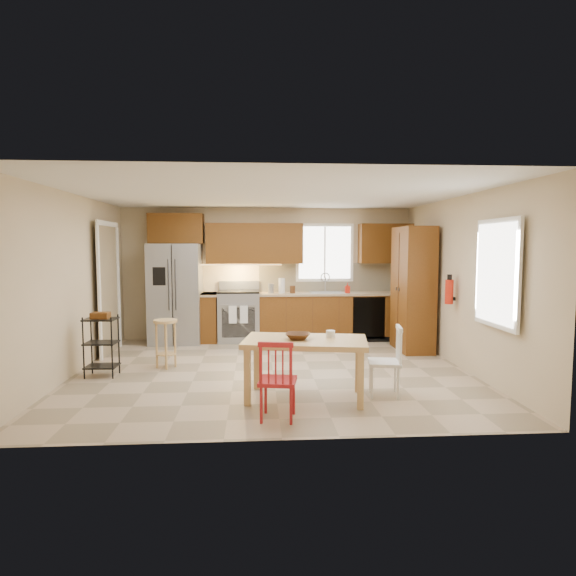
# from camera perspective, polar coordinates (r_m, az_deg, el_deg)

# --- Properties ---
(floor) EXTENTS (5.50, 5.50, 0.00)m
(floor) POSITION_cam_1_polar(r_m,az_deg,el_deg) (7.00, -1.84, -9.72)
(floor) COLOR tan
(floor) RESTS_ON ground
(ceiling) EXTENTS (5.50, 5.00, 0.02)m
(ceiling) POSITION_cam_1_polar(r_m,az_deg,el_deg) (6.81, -1.90, 11.08)
(ceiling) COLOR silver
(ceiling) RESTS_ON ground
(wall_back) EXTENTS (5.50, 0.02, 2.50)m
(wall_back) POSITION_cam_1_polar(r_m,az_deg,el_deg) (9.28, -2.41, 1.73)
(wall_back) COLOR #CCB793
(wall_back) RESTS_ON ground
(wall_front) EXTENTS (5.50, 0.02, 2.50)m
(wall_front) POSITION_cam_1_polar(r_m,az_deg,el_deg) (4.30, -0.70, -2.05)
(wall_front) COLOR #CCB793
(wall_front) RESTS_ON ground
(wall_left) EXTENTS (0.02, 5.00, 2.50)m
(wall_left) POSITION_cam_1_polar(r_m,az_deg,el_deg) (7.24, -24.19, 0.37)
(wall_left) COLOR #CCB793
(wall_left) RESTS_ON ground
(wall_right) EXTENTS (0.02, 5.00, 2.50)m
(wall_right) POSITION_cam_1_polar(r_m,az_deg,el_deg) (7.41, 19.89, 0.61)
(wall_right) COLOR #CCB793
(wall_right) RESTS_ON ground
(refrigerator) EXTENTS (0.92, 0.75, 1.82)m
(refrigerator) POSITION_cam_1_polar(r_m,az_deg,el_deg) (9.05, -13.16, -0.64)
(refrigerator) COLOR gray
(refrigerator) RESTS_ON floor
(range_stove) EXTENTS (0.76, 0.63, 0.92)m
(range_stove) POSITION_cam_1_polar(r_m,az_deg,el_deg) (9.05, -5.83, -3.40)
(range_stove) COLOR gray
(range_stove) RESTS_ON floor
(base_cabinet_narrow) EXTENTS (0.30, 0.60, 0.90)m
(base_cabinet_narrow) POSITION_cam_1_polar(r_m,az_deg,el_deg) (9.10, -9.29, -3.46)
(base_cabinet_narrow) COLOR #623512
(base_cabinet_narrow) RESTS_ON floor
(base_cabinet_run) EXTENTS (2.92, 0.60, 0.90)m
(base_cabinet_run) POSITION_cam_1_polar(r_m,az_deg,el_deg) (9.19, 5.74, -3.34)
(base_cabinet_run) COLOR #623512
(base_cabinet_run) RESTS_ON floor
(dishwasher) EXTENTS (0.60, 0.02, 0.78)m
(dishwasher) POSITION_cam_1_polar(r_m,az_deg,el_deg) (9.02, 9.56, -3.54)
(dishwasher) COLOR black
(dishwasher) RESTS_ON floor
(backsplash) EXTENTS (2.92, 0.03, 0.55)m
(backsplash) POSITION_cam_1_polar(r_m,az_deg,el_deg) (9.39, 5.49, 1.30)
(backsplash) COLOR beige
(backsplash) RESTS_ON wall_back
(upper_over_fridge) EXTENTS (1.00, 0.35, 0.55)m
(upper_over_fridge) POSITION_cam_1_polar(r_m,az_deg,el_deg) (9.21, -13.11, 6.87)
(upper_over_fridge) COLOR #623710
(upper_over_fridge) RESTS_ON wall_back
(upper_left_block) EXTENTS (1.80, 0.35, 0.75)m
(upper_left_block) POSITION_cam_1_polar(r_m,az_deg,el_deg) (9.09, -3.97, 5.28)
(upper_left_block) COLOR #623710
(upper_left_block) RESTS_ON wall_back
(upper_right_block) EXTENTS (1.00, 0.35, 0.75)m
(upper_right_block) POSITION_cam_1_polar(r_m,az_deg,el_deg) (9.42, 11.47, 5.18)
(upper_right_block) COLOR #623710
(upper_right_block) RESTS_ON wall_back
(window_back) EXTENTS (1.12, 0.04, 1.12)m
(window_back) POSITION_cam_1_polar(r_m,az_deg,el_deg) (9.34, 4.36, 4.20)
(window_back) COLOR white
(window_back) RESTS_ON wall_back
(sink) EXTENTS (0.62, 0.46, 0.16)m
(sink) POSITION_cam_1_polar(r_m,az_deg,el_deg) (9.11, 4.58, -0.80)
(sink) COLOR gray
(sink) RESTS_ON base_cabinet_run
(undercab_glow) EXTENTS (1.60, 0.30, 0.01)m
(undercab_glow) POSITION_cam_1_polar(r_m,az_deg,el_deg) (9.08, -5.86, 2.77)
(undercab_glow) COLOR #FFBF66
(undercab_glow) RESTS_ON wall_back
(soap_bottle) EXTENTS (0.09, 0.09, 0.19)m
(soap_bottle) POSITION_cam_1_polar(r_m,az_deg,el_deg) (9.06, 7.06, 0.01)
(soap_bottle) COLOR red
(soap_bottle) RESTS_ON base_cabinet_run
(paper_towel) EXTENTS (0.12, 0.12, 0.28)m
(paper_towel) POSITION_cam_1_polar(r_m,az_deg,el_deg) (8.96, -0.75, 0.27)
(paper_towel) COLOR silver
(paper_towel) RESTS_ON base_cabinet_run
(canister_steel) EXTENTS (0.11, 0.11, 0.18)m
(canister_steel) POSITION_cam_1_polar(r_m,az_deg,el_deg) (8.95, -2.02, -0.05)
(canister_steel) COLOR gray
(canister_steel) RESTS_ON base_cabinet_run
(canister_wood) EXTENTS (0.10, 0.10, 0.14)m
(canister_wood) POSITION_cam_1_polar(r_m,az_deg,el_deg) (8.95, 0.54, -0.18)
(canister_wood) COLOR #4A2613
(canister_wood) RESTS_ON base_cabinet_run
(pantry) EXTENTS (0.50, 0.95, 2.10)m
(pantry) POSITION_cam_1_polar(r_m,az_deg,el_deg) (8.43, 14.58, -0.12)
(pantry) COLOR #623512
(pantry) RESTS_ON floor
(fire_extinguisher) EXTENTS (0.12, 0.12, 0.36)m
(fire_extinguisher) POSITION_cam_1_polar(r_m,az_deg,el_deg) (7.52, 18.56, -0.44)
(fire_extinguisher) COLOR red
(fire_extinguisher) RESTS_ON wall_right
(window_right) EXTENTS (0.04, 1.02, 1.32)m
(window_right) POSITION_cam_1_polar(r_m,az_deg,el_deg) (6.34, 23.55, 1.61)
(window_right) COLOR white
(window_right) RESTS_ON wall_right
(doorway) EXTENTS (0.04, 0.95, 2.10)m
(doorway) POSITION_cam_1_polar(r_m,az_deg,el_deg) (8.46, -20.58, -0.26)
(doorway) COLOR #8C7A59
(doorway) RESTS_ON wall_left
(dining_table) EXTENTS (1.52, 1.02, 0.69)m
(dining_table) POSITION_cam_1_polar(r_m,az_deg,el_deg) (5.69, 2.05, -9.62)
(dining_table) COLOR tan
(dining_table) RESTS_ON floor
(chair_red) EXTENTS (0.45, 0.45, 0.83)m
(chair_red) POSITION_cam_1_polar(r_m,az_deg,el_deg) (5.02, -1.22, -10.78)
(chair_red) COLOR #A5191D
(chair_red) RESTS_ON floor
(chair_white) EXTENTS (0.45, 0.45, 0.83)m
(chair_white) POSITION_cam_1_polar(r_m,az_deg,el_deg) (5.89, 11.34, -8.50)
(chair_white) COLOR silver
(chair_white) RESTS_ON floor
(table_bowl) EXTENTS (0.33, 0.33, 0.07)m
(table_bowl) POSITION_cam_1_polar(r_m,az_deg,el_deg) (5.60, 1.16, -6.15)
(table_bowl) COLOR #4A2613
(table_bowl) RESTS_ON dining_table
(table_jar) EXTENTS (0.11, 0.11, 0.11)m
(table_jar) POSITION_cam_1_polar(r_m,az_deg,el_deg) (5.73, 5.06, -5.64)
(table_jar) COLOR silver
(table_jar) RESTS_ON dining_table
(bar_stool) EXTENTS (0.38, 0.38, 0.71)m
(bar_stool) POSITION_cam_1_polar(r_m,az_deg,el_deg) (7.30, -14.27, -6.41)
(bar_stool) COLOR tan
(bar_stool) RESTS_ON floor
(utility_cart) EXTENTS (0.43, 0.34, 0.83)m
(utility_cart) POSITION_cam_1_polar(r_m,az_deg,el_deg) (7.08, -21.24, -6.43)
(utility_cart) COLOR black
(utility_cart) RESTS_ON floor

